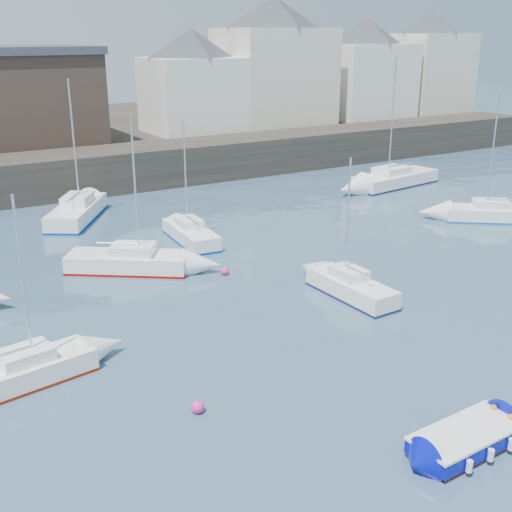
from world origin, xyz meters
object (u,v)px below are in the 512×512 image
blue_dinghy (466,439)px  sailboat_d (494,213)px  sailboat_g (394,179)px  sailboat_h (77,211)px  sailboat_c (351,287)px  buoy_near (198,412)px  buoy_mid (354,273)px  sailboat_b (129,261)px  buoy_far (225,275)px  sailboat_f (191,233)px  sailboat_a (21,373)px

blue_dinghy → sailboat_d: 25.63m
sailboat_g → sailboat_h: size_ratio=1.13×
sailboat_c → buoy_near: (-10.12, -4.91, -0.48)m
sailboat_d → buoy_mid: bearing=-168.4°
sailboat_b → buoy_far: bearing=-37.4°
buoy_mid → buoy_far: size_ratio=0.86×
blue_dinghy → sailboat_b: (-3.12, 19.04, 0.14)m
sailboat_b → buoy_near: 13.60m
sailboat_f → sailboat_a: bearing=-135.8°
sailboat_a → buoy_near: (4.41, -4.62, -0.47)m
sailboat_h → buoy_far: bearing=-75.8°
blue_dinghy → sailboat_d: bearing=38.0°
sailboat_a → buoy_near: bearing=-46.3°
sailboat_c → buoy_mid: bearing=47.9°
buoy_far → sailboat_f: bearing=81.5°
sailboat_a → buoy_mid: sailboat_a is taller
sailboat_b → buoy_near: (-2.66, -13.33, -0.51)m
buoy_near → buoy_mid: 14.24m
sailboat_b → buoy_near: sailboat_b is taller
sailboat_a → sailboat_g: sailboat_g is taller
sailboat_g → sailboat_a: bearing=-152.9°
buoy_far → buoy_near: bearing=-122.3°
sailboat_f → buoy_far: size_ratio=16.11×
sailboat_h → buoy_near: 24.16m
buoy_near → sailboat_b: bearing=78.7°
sailboat_c → sailboat_d: (15.84, 5.17, -0.00)m
blue_dinghy → sailboat_f: size_ratio=0.53×
buoy_far → sailboat_a: bearing=-152.3°
blue_dinghy → sailboat_f: 21.88m
sailboat_a → sailboat_h: bearing=68.7°
blue_dinghy → buoy_far: bearing=87.3°
sailboat_b → buoy_far: sailboat_b is taller
sailboat_b → sailboat_h: sailboat_h is taller
sailboat_h → sailboat_b: bearing=-92.5°
sailboat_a → sailboat_g: bearing=27.1°
sailboat_h → buoy_far: sailboat_h is taller
blue_dinghy → sailboat_c: size_ratio=0.57×
buoy_mid → sailboat_d: bearing=11.6°
sailboat_g → buoy_far: size_ratio=23.61×
blue_dinghy → sailboat_d: size_ratio=0.45×
sailboat_d → buoy_far: size_ratio=18.96×
sailboat_c → buoy_mid: (2.13, 2.36, -0.48)m
sailboat_a → sailboat_g: 35.48m
sailboat_b → buoy_far: size_ratio=18.64×
sailboat_g → buoy_far: sailboat_g is taller
sailboat_b → blue_dinghy: bearing=-80.7°
sailboat_b → buoy_mid: bearing=-32.3°
sailboat_b → sailboat_c: sailboat_b is taller
sailboat_h → buoy_near: size_ratio=20.44×
sailboat_d → buoy_far: (-19.42, 0.28, -0.48)m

